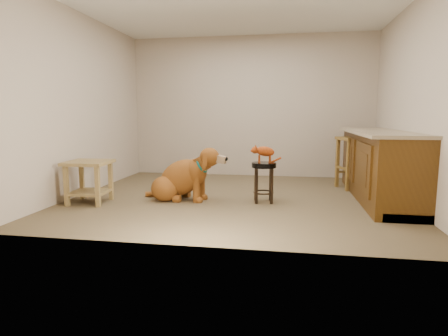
% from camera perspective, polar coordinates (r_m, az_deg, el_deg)
% --- Properties ---
extents(floor, '(4.50, 4.00, 0.01)m').
position_cam_1_polar(floor, '(5.27, 1.79, -4.55)').
color(floor, brown).
rests_on(floor, ground).
extents(room_shell, '(4.54, 4.04, 2.62)m').
position_cam_1_polar(room_shell, '(5.16, 1.87, 13.91)').
color(room_shell, '#B4A491').
rests_on(room_shell, ground).
extents(cabinet_run, '(0.70, 2.56, 0.94)m').
position_cam_1_polar(cabinet_run, '(5.58, 22.46, 0.13)').
color(cabinet_run, '#452A0C').
rests_on(cabinet_run, ground).
extents(padded_stool, '(0.32, 0.32, 0.53)m').
position_cam_1_polar(padded_stool, '(4.96, 6.08, -0.94)').
color(padded_stool, black).
rests_on(padded_stool, ground).
extents(wood_stool, '(0.56, 0.56, 0.81)m').
position_cam_1_polar(wood_stool, '(6.20, 19.08, 0.89)').
color(wood_stool, brown).
rests_on(wood_stool, ground).
extents(side_table, '(0.57, 0.57, 0.56)m').
position_cam_1_polar(side_table, '(5.21, -19.88, -1.07)').
color(side_table, olive).
rests_on(side_table, ground).
extents(golden_retriever, '(1.21, 0.64, 0.78)m').
position_cam_1_polar(golden_retriever, '(5.13, -6.35, -1.64)').
color(golden_retriever, brown).
rests_on(golden_retriever, ground).
extents(tabby_kitten, '(0.41, 0.19, 0.26)m').
position_cam_1_polar(tabby_kitten, '(4.92, 6.02, 2.46)').
color(tabby_kitten, '#97380F').
rests_on(tabby_kitten, padded_stool).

